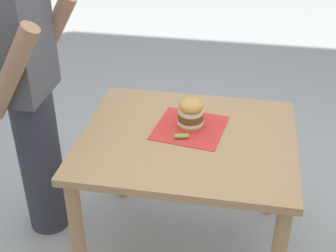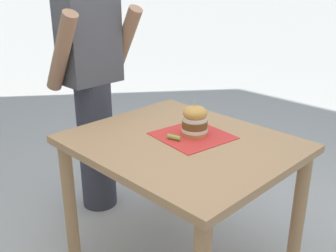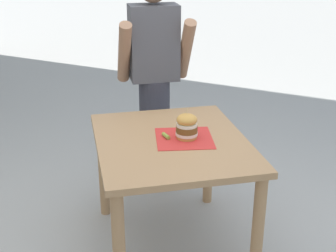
# 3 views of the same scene
# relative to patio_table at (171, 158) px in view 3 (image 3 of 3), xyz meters

# --- Properties ---
(ground_plane) EXTENTS (80.00, 80.00, 0.00)m
(ground_plane) POSITION_rel_patio_table_xyz_m (0.00, 0.00, -0.64)
(ground_plane) COLOR #ADAAA3
(patio_table) EXTENTS (0.91, 1.08, 0.77)m
(patio_table) POSITION_rel_patio_table_xyz_m (0.00, 0.00, 0.00)
(patio_table) COLOR tan
(patio_table) RESTS_ON ground
(serving_paper) EXTENTS (0.39, 0.39, 0.00)m
(serving_paper) POSITION_rel_patio_table_xyz_m (0.08, 0.00, 0.12)
(serving_paper) COLOR red
(serving_paper) RESTS_ON patio_table
(sandwich) EXTENTS (0.14, 0.14, 0.19)m
(sandwich) POSITION_rel_patio_table_xyz_m (0.09, 0.00, 0.20)
(sandwich) COLOR gold
(sandwich) RESTS_ON serving_paper
(pickle_spear) EXTENTS (0.04, 0.08, 0.02)m
(pickle_spear) POSITION_rel_patio_table_xyz_m (-0.03, 0.03, 0.14)
(pickle_spear) COLOR #8EA83D
(pickle_spear) RESTS_ON serving_paper
(diner_across_table) EXTENTS (0.55, 0.35, 1.69)m
(diner_across_table) POSITION_rel_patio_table_xyz_m (0.06, 0.85, 0.24)
(diner_across_table) COLOR #33333D
(diner_across_table) RESTS_ON ground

